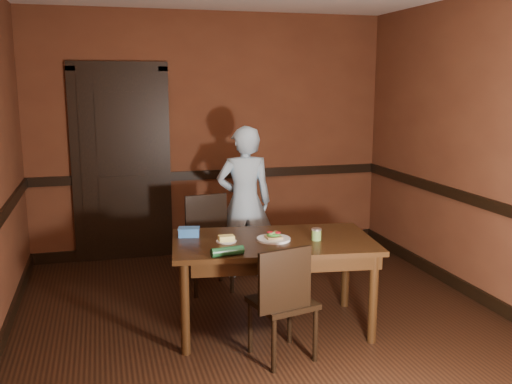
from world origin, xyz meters
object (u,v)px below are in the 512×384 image
person (244,202)px  chair_far (208,244)px  food_tub (189,232)px  dining_table (273,284)px  sandwich_plate (274,238)px  chair_near (282,300)px  sauce_jar (316,234)px  cheese_saucer (226,239)px

person → chair_far: bearing=38.4°
chair_far → food_tub: (-0.28, -0.72, 0.33)m
dining_table → sandwich_plate: bearing=-91.7°
dining_table → person: size_ratio=1.02×
dining_table → chair_near: 0.50m
person → sauce_jar: bearing=103.5°
dining_table → chair_near: chair_near is taller
chair_far → person: person is taller
dining_table → cheese_saucer: cheese_saucer is taller
chair_near → dining_table: bearing=-112.7°
person → food_tub: 1.24m
person → sandwich_plate: person is taller
person → food_tub: bearing=59.2°
dining_table → cheese_saucer: 0.53m
person → cheese_saucer: (-0.46, -1.25, -0.01)m
sauce_jar → sandwich_plate: bearing=164.9°
cheese_saucer → food_tub: 0.34m
dining_table → sauce_jar: bearing=-10.4°
sandwich_plate → cheese_saucer: size_ratio=1.67×
sauce_jar → cheese_saucer: 0.70m
cheese_saucer → food_tub: (-0.25, 0.23, 0.02)m
chair_near → cheese_saucer: (-0.29, 0.52, 0.32)m
chair_far → person: bearing=27.7°
chair_near → cheese_saucer: bearing=-74.7°
chair_far → sandwich_plate: 1.11m
cheese_saucer → sandwich_plate: bearing=-8.1°
chair_far → sauce_jar: size_ratio=9.43×
food_tub → chair_far: bearing=80.8°
dining_table → sandwich_plate: 0.38m
sandwich_plate → food_tub: size_ratio=1.39×
food_tub → chair_near: bearing=-42.4°
food_tub → cheese_saucer: bearing=-30.5°
sandwich_plate → cheese_saucer: bearing=171.9°
dining_table → person: (0.09, 1.28, 0.39)m
sandwich_plate → chair_far: bearing=108.3°
dining_table → cheese_saucer: size_ratio=9.91×
person → sauce_jar: (0.23, -1.38, 0.02)m
sandwich_plate → sauce_jar: bearing=-15.1°
cheese_saucer → chair_far: bearing=88.2°
food_tub → person: bearing=67.1°
dining_table → sauce_jar: (0.32, -0.10, 0.41)m
chair_near → sandwich_plate: 0.58m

